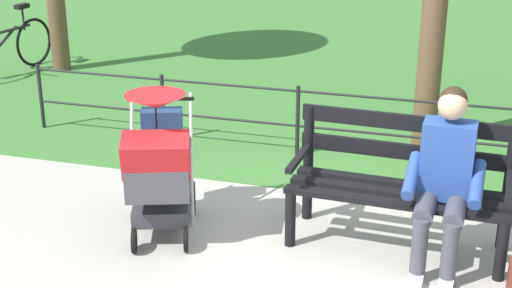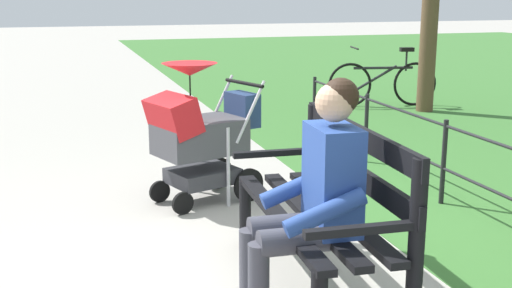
{
  "view_description": "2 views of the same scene",
  "coord_description": "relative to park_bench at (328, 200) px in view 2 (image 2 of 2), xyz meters",
  "views": [
    {
      "loc": [
        -0.8,
        5.0,
        2.74
      ],
      "look_at": [
        0.6,
        0.15,
        0.78
      ],
      "focal_mm": 52.44,
      "sensor_mm": 36.0,
      "label": 1
    },
    {
      "loc": [
        -3.73,
        1.32,
        1.7
      ],
      "look_at": [
        0.55,
        0.02,
        0.65
      ],
      "focal_mm": 45.83,
      "sensor_mm": 36.0,
      "label": 2
    }
  ],
  "objects": [
    {
      "name": "person_on_bench",
      "position": [
        -0.31,
        0.22,
        0.15
      ],
      "size": [
        0.55,
        0.74,
        1.28
      ],
      "color": "#42424C",
      "rests_on": "ground"
    },
    {
      "name": "stroller",
      "position": [
        1.75,
        0.38,
        0.07
      ],
      "size": [
        0.75,
        0.99,
        1.15
      ],
      "color": "black",
      "rests_on": "ground"
    },
    {
      "name": "park_fence",
      "position": [
        0.43,
        -1.49,
        -0.11
      ],
      "size": [
        7.01,
        0.04,
        0.7
      ],
      "color": "black",
      "rests_on": "ground"
    },
    {
      "name": "bicycle",
      "position": [
        5.46,
        -3.22,
        -0.16
      ],
      "size": [
        0.49,
        1.64,
        0.89
      ],
      "color": "black",
      "rests_on": "ground"
    },
    {
      "name": "ground_plane",
      "position": [
        0.43,
        0.11,
        -0.53
      ],
      "size": [
        60.0,
        60.0,
        0.0
      ],
      "primitive_type": "plane",
      "color": "#ADA89E"
    },
    {
      "name": "park_bench",
      "position": [
        0.0,
        0.0,
        0.0
      ],
      "size": [
        1.62,
        0.67,
        0.96
      ],
      "color": "black",
      "rests_on": "ground"
    }
  ]
}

